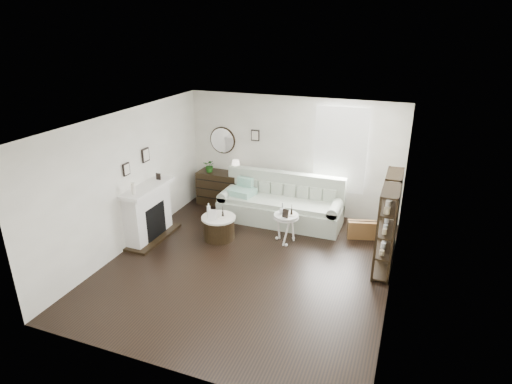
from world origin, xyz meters
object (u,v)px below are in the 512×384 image
at_px(sofa, 281,206).
at_px(pedestal_table, 286,217).
at_px(drum_table, 219,227).
at_px(dresser, 223,188).

bearing_deg(sofa, pedestal_table, -67.08).
height_order(sofa, drum_table, sofa).
relative_size(dresser, drum_table, 1.74).
xyz_separation_m(sofa, pedestal_table, (0.41, -0.97, 0.21)).
distance_m(drum_table, pedestal_table, 1.42).
bearing_deg(dresser, drum_table, -67.89).
relative_size(sofa, drum_table, 3.88).
distance_m(sofa, drum_table, 1.61).
height_order(drum_table, pedestal_table, pedestal_table).
relative_size(sofa, dresser, 2.23).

